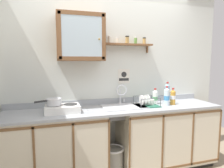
# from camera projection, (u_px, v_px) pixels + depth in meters

# --- Properties ---
(back_wall) EXTENTS (3.53, 0.07, 2.61)m
(back_wall) POSITION_uv_depth(u_px,v_px,m) (111.00, 77.00, 2.84)
(back_wall) COLOR silver
(back_wall) RESTS_ON ground
(lower_cabinet_run) EXTENTS (1.27, 0.59, 0.89)m
(lower_cabinet_run) POSITION_uv_depth(u_px,v_px,m) (55.00, 149.00, 2.41)
(lower_cabinet_run) COLOR black
(lower_cabinet_run) RESTS_ON ground
(lower_cabinet_run_right) EXTENTS (1.41, 0.59, 0.89)m
(lower_cabinet_run_right) POSITION_uv_depth(u_px,v_px,m) (166.00, 136.00, 2.86)
(lower_cabinet_run_right) COLOR black
(lower_cabinet_run_right) RESTS_ON ground
(countertop) EXTENTS (2.89, 0.61, 0.03)m
(countertop) POSITION_uv_depth(u_px,v_px,m) (117.00, 109.00, 2.59)
(countertop) COLOR #9EA3A8
(countertop) RESTS_ON lower_cabinet_run
(backsplash) EXTENTS (2.89, 0.02, 0.08)m
(backsplash) POSITION_uv_depth(u_px,v_px,m) (112.00, 101.00, 2.85)
(backsplash) COLOR #9EA3A8
(backsplash) RESTS_ON countertop
(sink) EXTENTS (0.58, 0.42, 0.43)m
(sink) POSITION_uv_depth(u_px,v_px,m) (124.00, 109.00, 2.65)
(sink) COLOR silver
(sink) RESTS_ON countertop
(hot_plate_stove) EXTENTS (0.41, 0.28, 0.09)m
(hot_plate_stove) POSITION_uv_depth(u_px,v_px,m) (63.00, 109.00, 2.36)
(hot_plate_stove) COLOR silver
(hot_plate_stove) RESTS_ON countertop
(saucepan) EXTENTS (0.31, 0.20, 0.08)m
(saucepan) POSITION_uv_depth(u_px,v_px,m) (54.00, 102.00, 2.34)
(saucepan) COLOR silver
(saucepan) RESTS_ON hot_plate_stove
(bottle_opaque_white_0) EXTENTS (0.07, 0.07, 0.23)m
(bottle_opaque_white_0) POSITION_uv_depth(u_px,v_px,m) (155.00, 97.00, 2.80)
(bottle_opaque_white_0) COLOR white
(bottle_opaque_white_0) RESTS_ON countertop
(bottle_juice_amber_1) EXTENTS (0.07, 0.07, 0.24)m
(bottle_juice_amber_1) POSITION_uv_depth(u_px,v_px,m) (173.00, 97.00, 2.78)
(bottle_juice_amber_1) COLOR gold
(bottle_juice_amber_1) RESTS_ON countertop
(bottle_water_clear_2) EXTENTS (0.08, 0.08, 0.27)m
(bottle_water_clear_2) POSITION_uv_depth(u_px,v_px,m) (167.00, 97.00, 2.72)
(bottle_water_clear_2) COLOR silver
(bottle_water_clear_2) RESTS_ON countertop
(bottle_water_blue_3) EXTENTS (0.07, 0.07, 0.32)m
(bottle_water_blue_3) POSITION_uv_depth(u_px,v_px,m) (167.00, 94.00, 2.87)
(bottle_water_blue_3) COLOR #8CB7E0
(bottle_water_blue_3) RESTS_ON countertop
(dish_rack) EXTENTS (0.31, 0.28, 0.16)m
(dish_rack) POSITION_uv_depth(u_px,v_px,m) (146.00, 104.00, 2.69)
(dish_rack) COLOR #26664C
(dish_rack) RESTS_ON countertop
(mug) EXTENTS (0.11, 0.09, 0.09)m
(mug) POSITION_uv_depth(u_px,v_px,m) (151.00, 102.00, 2.72)
(mug) COLOR white
(mug) RESTS_ON countertop
(wall_cabinet) EXTENTS (0.59, 0.34, 0.59)m
(wall_cabinet) POSITION_uv_depth(u_px,v_px,m) (81.00, 38.00, 2.48)
(wall_cabinet) COLOR brown
(spice_shelf) EXTENTS (0.73, 0.14, 0.23)m
(spice_shelf) POSITION_uv_depth(u_px,v_px,m) (128.00, 43.00, 2.76)
(spice_shelf) COLOR brown
(warning_sign) EXTENTS (0.18, 0.01, 0.21)m
(warning_sign) POSITION_uv_depth(u_px,v_px,m) (124.00, 76.00, 2.87)
(warning_sign) COLOR silver
(trash_bin) EXTENTS (0.28, 0.28, 0.40)m
(trash_bin) POSITION_uv_depth(u_px,v_px,m) (114.00, 161.00, 2.59)
(trash_bin) COLOR gray
(trash_bin) RESTS_ON ground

